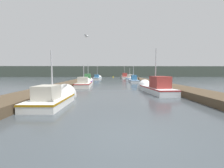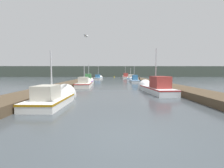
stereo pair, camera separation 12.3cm
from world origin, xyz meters
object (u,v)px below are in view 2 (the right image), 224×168
Objects in this scene: fishing_boat_0 at (55,98)px; fishing_boat_5 at (131,79)px; fishing_boat_4 at (134,80)px; mooring_piling_1 at (128,76)px; mooring_piling_2 at (139,79)px; seagull_lead at (86,36)px; fishing_boat_6 at (99,78)px; fishing_boat_2 at (85,84)px; fishing_boat_7 at (125,77)px; mooring_piling_0 at (95,77)px; fishing_boat_1 at (155,87)px; fishing_boat_3 at (89,81)px; channel_buoy at (114,77)px.

fishing_boat_5 is (7.96, 24.60, 0.09)m from fishing_boat_0.
mooring_piling_1 is at bearing 88.96° from fishing_boat_4.
mooring_piling_1 is at bearing 90.70° from mooring_piling_2.
fishing_boat_5 is 5.56× the size of mooring_piling_1.
fishing_boat_4 is 6.49× the size of mooring_piling_2.
seagull_lead is at bearing -111.22° from mooring_piling_2.
mooring_piling_1 is at bearing -176.21° from seagull_lead.
fishing_boat_4 is 1.04× the size of fishing_boat_6.
fishing_boat_2 is 0.86× the size of fishing_boat_7.
fishing_boat_2 is 0.84× the size of fishing_boat_4.
fishing_boat_7 is (7.54, 4.84, 0.15)m from fishing_boat_6.
fishing_boat_0 is 4.36× the size of mooring_piling_0.
fishing_boat_1 is 1.00× the size of fishing_boat_4.
seagull_lead is at bearing -152.27° from fishing_boat_1.
fishing_boat_7 is at bearing 84.75° from fishing_boat_1.
fishing_boat_3 is 23.43m from mooring_piling_1.
fishing_boat_7 is at bearing 94.87° from mooring_piling_2.
channel_buoy is (-2.89, 38.18, -0.33)m from fishing_boat_1.
mooring_piling_2 is (8.83, -10.31, 0.11)m from fishing_boat_6.
mooring_piling_2 is (9.23, 4.71, 0.01)m from fishing_boat_3.
mooring_piling_0 is 1.84× the size of seagull_lead.
fishing_boat_1 is 12.98m from fishing_boat_3.
fishing_boat_2 is 25.94m from fishing_boat_7.
fishing_boat_5 is 6.03× the size of mooring_piling_2.
seagull_lead reaches higher than fishing_boat_2.
fishing_boat_2 is at bearing -128.58° from fishing_boat_4.
seagull_lead is at bearing -101.26° from mooring_piling_1.
fishing_boat_3 is at bearing 121.71° from fishing_boat_1.
fishing_boat_1 is at bearing -73.97° from mooring_piling_0.
fishing_boat_0 is 9.10m from fishing_boat_1.
mooring_piling_2 is (1.16, -4.51, 0.04)m from fishing_boat_5.
fishing_boat_0 reaches higher than fishing_boat_4.
fishing_boat_0 is at bearing -40.90° from seagull_lead.
fishing_boat_3 is 12.25m from fishing_boat_5.
fishing_boat_0 reaches higher than fishing_boat_2.
fishing_boat_0 is at bearing -103.15° from fishing_boat_5.
channel_buoy is at bearing 50.36° from mooring_piling_0.
fishing_boat_5 reaches higher than mooring_piling_0.
mooring_piling_0 is at bearing 121.70° from fishing_boat_4.
fishing_boat_7 is at bearing -175.01° from seagull_lead.
fishing_boat_1 reaches higher than fishing_boat_2.
seagull_lead is (1.51, -29.17, 3.97)m from fishing_boat_6.
mooring_piling_1 reaches higher than channel_buoy.
channel_buoy is (4.46, 12.74, -0.23)m from fishing_boat_6.
fishing_boat_3 is 15.02m from fishing_boat_6.
mooring_piling_1 is (0.96, 12.40, 0.08)m from fishing_boat_5.
fishing_boat_6 is at bearing 127.62° from fishing_boat_4.
mooring_piling_2 is at bearing -44.31° from fishing_boat_6.
fishing_boat_3 is 5.43× the size of mooring_piling_0.
fishing_boat_5 is 0.95× the size of fishing_boat_7.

